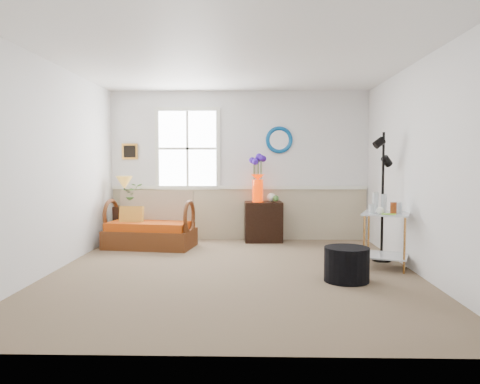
{
  "coord_description": "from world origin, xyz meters",
  "views": [
    {
      "loc": [
        0.22,
        -5.71,
        1.37
      ],
      "look_at": [
        0.07,
        0.36,
        0.98
      ],
      "focal_mm": 35.0,
      "sensor_mm": 36.0,
      "label": 1
    }
  ],
  "objects_px": {
    "loveseat": "(150,220)",
    "floor_lamp": "(383,197)",
    "lamp_stand": "(125,224)",
    "ottoman": "(347,264)",
    "cabinet": "(263,222)",
    "side_table": "(386,240)"
  },
  "relations": [
    {
      "from": "loveseat",
      "to": "lamp_stand",
      "type": "xyz_separation_m",
      "value": [
        -0.52,
        0.43,
        -0.14
      ]
    },
    {
      "from": "lamp_stand",
      "to": "side_table",
      "type": "height_order",
      "value": "side_table"
    },
    {
      "from": "loveseat",
      "to": "cabinet",
      "type": "xyz_separation_m",
      "value": [
        1.83,
        0.59,
        -0.1
      ]
    },
    {
      "from": "loveseat",
      "to": "ottoman",
      "type": "xyz_separation_m",
      "value": [
        2.71,
        -2.06,
        -0.25
      ]
    },
    {
      "from": "loveseat",
      "to": "cabinet",
      "type": "height_order",
      "value": "loveseat"
    },
    {
      "from": "cabinet",
      "to": "ottoman",
      "type": "distance_m",
      "value": 2.8
    },
    {
      "from": "lamp_stand",
      "to": "ottoman",
      "type": "relative_size",
      "value": 1.21
    },
    {
      "from": "lamp_stand",
      "to": "cabinet",
      "type": "xyz_separation_m",
      "value": [
        2.35,
        0.16,
        0.03
      ]
    },
    {
      "from": "cabinet",
      "to": "side_table",
      "type": "relative_size",
      "value": 0.95
    },
    {
      "from": "lamp_stand",
      "to": "floor_lamp",
      "type": "bearing_deg",
      "value": -19.22
    },
    {
      "from": "ottoman",
      "to": "side_table",
      "type": "bearing_deg",
      "value": 47.23
    },
    {
      "from": "loveseat",
      "to": "side_table",
      "type": "xyz_separation_m",
      "value": [
        3.35,
        -1.38,
        -0.09
      ]
    },
    {
      "from": "cabinet",
      "to": "ottoman",
      "type": "height_order",
      "value": "cabinet"
    },
    {
      "from": "side_table",
      "to": "floor_lamp",
      "type": "bearing_deg",
      "value": 80.6
    },
    {
      "from": "lamp_stand",
      "to": "ottoman",
      "type": "bearing_deg",
      "value": -37.67
    },
    {
      "from": "cabinet",
      "to": "lamp_stand",
      "type": "bearing_deg",
      "value": -179.27
    },
    {
      "from": "loveseat",
      "to": "floor_lamp",
      "type": "distance_m",
      "value": 3.57
    },
    {
      "from": "loveseat",
      "to": "floor_lamp",
      "type": "xyz_separation_m",
      "value": [
        3.42,
        -0.94,
        0.44
      ]
    },
    {
      "from": "loveseat",
      "to": "floor_lamp",
      "type": "relative_size",
      "value": 0.77
    },
    {
      "from": "lamp_stand",
      "to": "ottoman",
      "type": "xyz_separation_m",
      "value": [
        3.23,
        -2.5,
        -0.11
      ]
    },
    {
      "from": "ottoman",
      "to": "lamp_stand",
      "type": "bearing_deg",
      "value": 142.33
    },
    {
      "from": "loveseat",
      "to": "ottoman",
      "type": "height_order",
      "value": "loveseat"
    }
  ]
}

